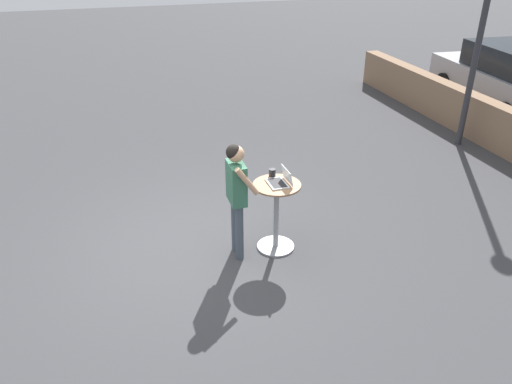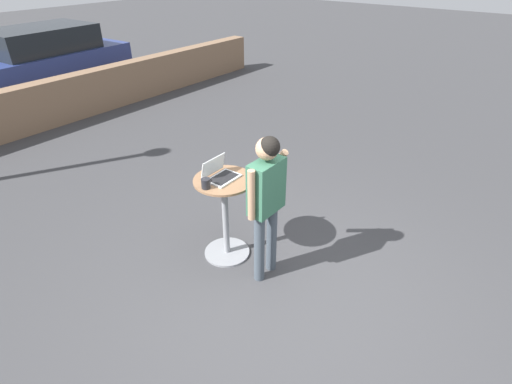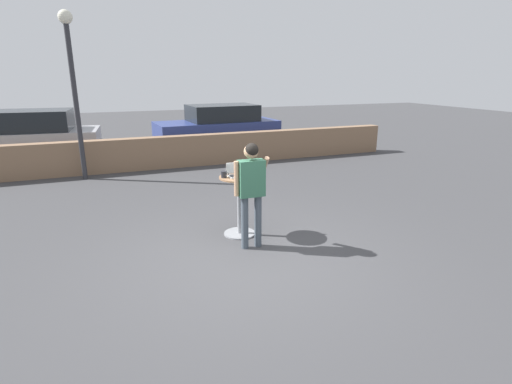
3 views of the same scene
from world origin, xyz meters
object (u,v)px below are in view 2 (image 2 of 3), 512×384
object	(u,v)px
standing_person	(266,194)
coffee_mug	(206,183)
parked_car_further_down	(40,63)
laptop	(220,174)
cafe_table	(225,212)

from	to	relation	value
standing_person	coffee_mug	bearing A→B (deg)	113.28
coffee_mug	parked_car_further_down	bearing A→B (deg)	74.53
laptop	coffee_mug	world-z (taller)	laptop
laptop	parked_car_further_down	distance (m)	7.32
coffee_mug	standing_person	bearing A→B (deg)	-66.72
cafe_table	parked_car_further_down	size ratio (longest dim) A/B	0.24
standing_person	parked_car_further_down	xyz separation A→B (m)	(1.73, 7.70, -0.21)
standing_person	laptop	bearing A→B (deg)	90.16
cafe_table	coffee_mug	distance (m)	0.53
standing_person	parked_car_further_down	world-z (taller)	standing_person
coffee_mug	parked_car_further_down	world-z (taller)	parked_car_further_down
standing_person	parked_car_further_down	size ratio (longest dim) A/B	0.39
cafe_table	parked_car_further_down	distance (m)	7.36
coffee_mug	standing_person	size ratio (longest dim) A/B	0.08
cafe_table	laptop	xyz separation A→B (m)	(-0.00, 0.05, 0.46)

